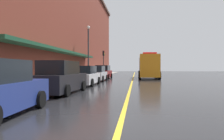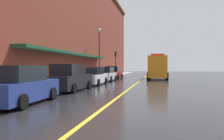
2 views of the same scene
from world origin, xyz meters
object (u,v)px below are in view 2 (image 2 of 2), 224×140
parked_car_3 (106,74)px  parked_car_4 (114,73)px  parking_meter_0 (105,71)px  parking_meter_1 (62,75)px  parked_car_0 (19,86)px  parked_car_1 (70,78)px  street_lamp_left (99,48)px  utility_truck (158,67)px  traffic_light_near (116,59)px  parked_car_2 (92,77)px  parking_meter_2 (25,78)px

parked_car_3 → parked_car_4: (-0.10, 5.42, 0.05)m
parked_car_3 → parking_meter_0: (-1.40, 5.90, 0.28)m
parking_meter_0 → parking_meter_1: size_ratio=1.00×
parked_car_0 → parked_car_1: bearing=-2.8°
parked_car_1 → parked_car_4: bearing=2.1°
parked_car_3 → parking_meter_1: (-1.40, -9.64, 0.28)m
street_lamp_left → utility_truck: bearing=13.7°
traffic_light_near → parked_car_0: bearing=-87.7°
parked_car_1 → parked_car_2: bearing=1.7°
parking_meter_0 → traffic_light_near: 8.16m
parking_meter_1 → utility_truck: bearing=65.4°
parking_meter_0 → parking_meter_1: (0.00, -15.54, 0.00)m
parked_car_1 → utility_truck: utility_truck is taller
parked_car_1 → traffic_light_near: bearing=4.8°
parked_car_4 → parked_car_3: bearing=-178.4°
parking_meter_1 → parking_meter_0: bearing=90.0°
parked_car_3 → parking_meter_1: size_ratio=3.16×
parked_car_3 → parking_meter_2: size_ratio=3.16×
parking_meter_1 → parking_meter_2: size_ratio=1.00×
parked_car_2 → parking_meter_1: parked_car_2 is taller
parked_car_2 → parked_car_3: parked_car_3 is taller
parked_car_0 → utility_truck: 24.87m
traffic_light_near → parked_car_2: bearing=-86.1°
street_lamp_left → parked_car_3: bearing=-66.8°
parked_car_2 → parking_meter_2: parked_car_2 is taller
parked_car_1 → parked_car_2: 5.72m
parked_car_0 → parked_car_4: (-0.03, 22.86, 0.02)m
parked_car_2 → traffic_light_near: traffic_light_near is taller
parking_meter_0 → street_lamp_left: size_ratio=0.19×
parked_car_1 → utility_truck: (6.09, 18.10, 0.74)m
parked_car_1 → parked_car_3: (0.02, 11.45, -0.09)m
parked_car_0 → parking_meter_1: parked_car_0 is taller
parked_car_4 → parking_meter_0: (-1.30, 0.47, 0.22)m
traffic_light_near → utility_truck: bearing=-43.9°
parking_meter_2 → utility_truck: bearing=70.8°
parked_car_4 → parking_meter_0: parked_car_4 is taller
parked_car_2 → street_lamp_left: 11.20m
parked_car_2 → parking_meter_0: 11.72m
parked_car_1 → parking_meter_2: (-1.39, -3.33, 0.19)m
parked_car_1 → utility_truck: size_ratio=0.56×
parked_car_2 → parked_car_3: size_ratio=1.09×
parking_meter_1 → street_lamp_left: street_lamp_left is taller
parking_meter_1 → parked_car_2: bearing=70.3°
street_lamp_left → traffic_light_near: bearing=85.8°
street_lamp_left → traffic_light_near: size_ratio=1.61×
parked_car_3 → parking_meter_1: 9.74m
parking_meter_1 → parked_car_4: bearing=85.1°
parked_car_1 → parked_car_4: (-0.09, 16.87, -0.03)m
parked_car_2 → parking_meter_0: parked_car_2 is taller
parked_car_0 → parked_car_2: 11.71m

